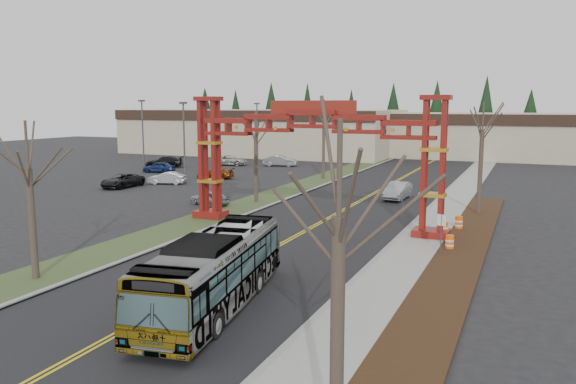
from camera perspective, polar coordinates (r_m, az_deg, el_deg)
The scene contains 35 objects.
ground at distance 23.24m, azimuth -14.17°, elevation -12.33°, with size 200.00×200.00×0.00m, color black.
road at distance 44.91m, azimuth 5.65°, elevation -1.85°, with size 12.00×110.00×0.02m, color black.
lane_line_left at distance 44.94m, azimuth 5.50°, elevation -1.82°, with size 0.12×100.00×0.01m, color gold.
lane_line_right at distance 44.87m, azimuth 5.79°, elevation -1.84°, with size 0.12×100.00×0.01m, color gold.
curb_right at distance 43.45m, azimuth 13.39°, elevation -2.32°, with size 0.30×110.00×0.15m, color gray.
sidewalk_right at distance 43.23m, azimuth 15.29°, elevation -2.45°, with size 2.60×110.00×0.14m, color gray.
landscape_strip at distance 28.45m, azimuth 16.06°, elevation -8.34°, with size 2.60×50.00×0.12m, color black.
grass_median at distance 47.92m, azimuth -3.49°, elevation -1.12°, with size 4.00×110.00×0.08m, color #394A25.
curb_left at distance 47.11m, azimuth -1.49°, elevation -1.23°, with size 0.30×110.00×0.15m, color gray.
gateway_arch at distance 37.61m, azimuth 2.49°, elevation 5.29°, with size 18.20×1.60×8.90m.
retail_building_west at distance 99.15m, azimuth -2.53°, elevation 6.18°, with size 46.00×22.30×7.50m.
retail_building_east at distance 97.17m, azimuth 21.54°, elevation 5.38°, with size 38.00×20.30×7.00m.
conifer_treeline at distance 109.85m, azimuth 16.75°, elevation 7.49°, with size 116.10×5.60×13.00m.
transit_bus at distance 23.39m, azimuth -7.46°, elevation -8.01°, with size 2.59×11.07×3.08m, color #999CA0.
silver_sedan at distance 50.80m, azimuth 11.07°, elevation 0.12°, with size 1.61×4.61×1.52m, color #A5A8AD.
parked_car_near_a at distance 47.34m, azimuth -7.97°, elevation -0.58°, with size 1.50×3.72×1.27m, color #9CA1A3.
parked_car_near_b at distance 60.88m, azimuth -12.22°, elevation 1.39°, with size 1.36×3.90×1.29m, color silver.
parked_car_near_c at distance 59.54m, azimuth -16.47°, elevation 1.11°, with size 2.29×4.97×1.38m, color black.
parked_car_mid_a at distance 64.49m, azimuth -7.42°, elevation 1.90°, with size 1.73×4.25×1.23m, color brown.
parked_car_mid_b at distance 71.70m, azimuth -12.99°, elevation 2.49°, with size 1.59×3.96×1.35m, color navy.
parked_car_far_a at distance 77.18m, azimuth -0.81°, elevation 3.20°, with size 1.60×4.58×1.51m, color #9A9AA1.
parked_car_far_b at distance 78.74m, azimuth -5.98°, elevation 3.22°, with size 2.30×4.98×1.38m, color silver.
parked_car_far_c at distance 77.64m, azimuth -12.47°, elevation 3.01°, with size 2.06×5.06×1.47m, color black.
bare_tree_median_near at distance 28.82m, azimuth -24.87°, elevation 2.13°, with size 3.37×3.37×7.59m.
bare_tree_median_mid at distance 47.69m, azimuth -3.30°, elevation 5.62°, with size 3.28×3.28×7.85m.
bare_tree_median_far at distance 63.15m, azimuth 3.66°, elevation 7.34°, with size 3.36×3.36×8.96m.
bare_tree_right_near at distance 11.35m, azimuth 5.19°, elevation -2.81°, with size 3.01×3.01×8.03m.
bare_tree_right_far at distance 44.76m, azimuth 19.14°, elevation 5.71°, with size 3.39×3.39×8.52m.
light_pole_near at distance 60.92m, azimuth -10.52°, elevation 5.57°, with size 0.75×0.37×8.65m.
light_pole_mid at distance 74.43m, azimuth -14.54°, elevation 6.14°, with size 0.78×0.39×8.97m.
light_pole_far at distance 83.35m, azimuth -3.16°, elevation 6.53°, with size 0.75×0.38×8.65m.
street_sign at distance 32.28m, azimuth 15.31°, elevation -3.35°, with size 0.50×0.22×2.30m.
barrel_south at distance 33.74m, azimuth 16.10°, elevation -4.97°, with size 0.49×0.49×0.90m.
barrel_mid at distance 36.72m, azimuth 15.52°, elevation -3.74°, with size 0.55×0.55×1.02m.
barrel_north at distance 39.28m, azimuth 16.96°, elevation -3.04°, with size 0.51×0.51×0.95m.
Camera 1 is at (13.48, -17.04, 8.27)m, focal length 35.00 mm.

